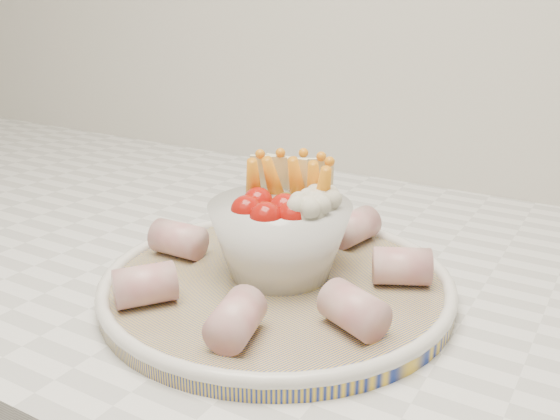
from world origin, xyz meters
The scene contains 3 objects.
serving_platter centered at (-0.04, 1.37, 0.93)m, with size 0.40×0.40×0.02m.
veggie_bowl centered at (-0.05, 1.38, 0.98)m, with size 0.13×0.13×0.11m.
cured_meat_rolls centered at (-0.04, 1.37, 0.95)m, with size 0.26×0.27×0.03m.
Camera 1 is at (0.21, 0.93, 1.18)m, focal length 40.00 mm.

